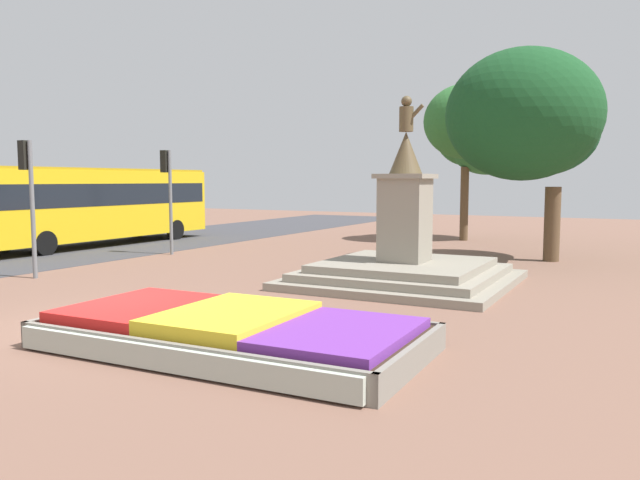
{
  "coord_description": "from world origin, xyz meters",
  "views": [
    {
      "loc": [
        8.95,
        -8.25,
        2.72
      ],
      "look_at": [
        2.79,
        3.44,
        1.45
      ],
      "focal_mm": 35.0,
      "sensor_mm": 36.0,
      "label": 1
    }
  ],
  "objects_px": {
    "flower_planter": "(229,332)",
    "traffic_light_mid_block": "(29,182)",
    "city_bus": "(91,201)",
    "statue_monument": "(404,257)",
    "traffic_light_far_corner": "(168,182)"
  },
  "relations": [
    {
      "from": "flower_planter",
      "to": "traffic_light_mid_block",
      "type": "bearing_deg",
      "value": 159.53
    },
    {
      "from": "flower_planter",
      "to": "city_bus",
      "type": "height_order",
      "value": "city_bus"
    },
    {
      "from": "statue_monument",
      "to": "traffic_light_mid_block",
      "type": "height_order",
      "value": "statue_monument"
    },
    {
      "from": "statue_monument",
      "to": "city_bus",
      "type": "relative_size",
      "value": 0.46
    },
    {
      "from": "traffic_light_far_corner",
      "to": "flower_planter",
      "type": "bearing_deg",
      "value": -44.71
    },
    {
      "from": "traffic_light_far_corner",
      "to": "statue_monument",
      "type": "bearing_deg",
      "value": -12.19
    },
    {
      "from": "statue_monument",
      "to": "traffic_light_mid_block",
      "type": "bearing_deg",
      "value": -157.48
    },
    {
      "from": "traffic_light_mid_block",
      "to": "flower_planter",
      "type": "bearing_deg",
      "value": -20.47
    },
    {
      "from": "flower_planter",
      "to": "traffic_light_mid_block",
      "type": "relative_size",
      "value": 1.65
    },
    {
      "from": "statue_monument",
      "to": "traffic_light_far_corner",
      "type": "height_order",
      "value": "statue_monument"
    },
    {
      "from": "traffic_light_mid_block",
      "to": "city_bus",
      "type": "height_order",
      "value": "traffic_light_mid_block"
    },
    {
      "from": "flower_planter",
      "to": "traffic_light_mid_block",
      "type": "height_order",
      "value": "traffic_light_mid_block"
    },
    {
      "from": "city_bus",
      "to": "statue_monument",
      "type": "bearing_deg",
      "value": -11.31
    },
    {
      "from": "statue_monument",
      "to": "city_bus",
      "type": "distance_m",
      "value": 15.13
    },
    {
      "from": "traffic_light_mid_block",
      "to": "traffic_light_far_corner",
      "type": "xyz_separation_m",
      "value": [
        -0.41,
        6.08,
        -0.0
      ]
    }
  ]
}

